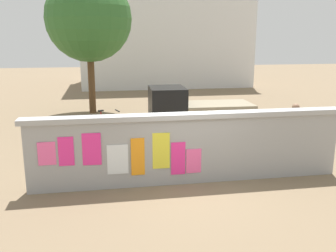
{
  "coord_description": "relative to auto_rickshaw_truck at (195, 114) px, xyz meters",
  "views": [
    {
      "loc": [
        -2.05,
        -8.57,
        3.53
      ],
      "look_at": [
        -0.32,
        1.2,
        1.16
      ],
      "focal_mm": 40.0,
      "sensor_mm": 36.0,
      "label": 1
    }
  ],
  "objects": [
    {
      "name": "auto_rickshaw_truck",
      "position": [
        0.0,
        0.0,
        0.0
      ],
      "size": [
        3.65,
        1.61,
        1.85
      ],
      "color": "black",
      "rests_on": "ground"
    },
    {
      "name": "person_bystander",
      "position": [
        2.41,
        -2.54,
        0.09
      ],
      "size": [
        0.42,
        0.42,
        1.62
      ],
      "color": "purple",
      "rests_on": "ground"
    },
    {
      "name": "poster_wall",
      "position": [
        -1.15,
        -3.99,
        -0.0
      ],
      "size": [
        7.91,
        0.42,
        1.75
      ],
      "color": "#9A9A9A",
      "rests_on": "ground"
    },
    {
      "name": "person_walking",
      "position": [
        -0.87,
        -3.12,
        0.09
      ],
      "size": [
        0.48,
        0.48,
        1.62
      ],
      "color": "#3F994C",
      "rests_on": "ground"
    },
    {
      "name": "tree_roadside",
      "position": [
        -3.67,
        5.38,
        3.44
      ],
      "size": [
        3.92,
        3.92,
        6.31
      ],
      "color": "brown",
      "rests_on": "ground"
    },
    {
      "name": "motorcycle",
      "position": [
        -3.08,
        -2.09,
        -0.44
      ],
      "size": [
        1.9,
        0.56,
        0.87
      ],
      "color": "black",
      "rests_on": "ground"
    },
    {
      "name": "bicycle_near",
      "position": [
        -3.13,
        0.99,
        -0.54
      ],
      "size": [
        1.65,
        0.62,
        0.95
      ],
      "color": "black",
      "rests_on": "ground"
    },
    {
      "name": "bicycle_far",
      "position": [
        -4.46,
        -0.45,
        -0.54
      ],
      "size": [
        1.71,
        0.44,
        0.95
      ],
      "color": "black",
      "rests_on": "ground"
    },
    {
      "name": "building_background",
      "position": [
        1.47,
        16.16,
        2.87
      ],
      "size": [
        12.33,
        7.25,
        7.52
      ],
      "color": "silver",
      "rests_on": "ground"
    },
    {
      "name": "ground",
      "position": [
        -1.14,
        4.02,
        -0.9
      ],
      "size": [
        60.0,
        60.0,
        0.0
      ],
      "primitive_type": "plane",
      "color": "#7A664C"
    }
  ]
}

